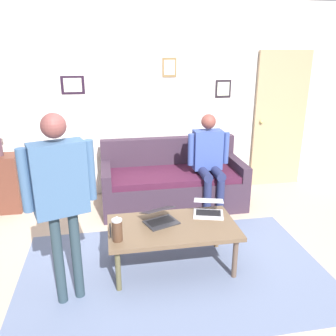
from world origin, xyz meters
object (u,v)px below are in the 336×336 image
(person_standing, at_px, (60,188))
(coffee_table, at_px, (173,230))
(french_press, at_px, (117,230))
(person_seated, at_px, (209,157))
(interior_door, at_px, (280,120))
(couch, at_px, (172,183))
(laptop_left, at_px, (160,218))
(side_shelf, at_px, (4,184))
(laptop_center, at_px, (208,209))

(person_standing, bearing_deg, coffee_table, -161.80)
(french_press, xyz_separation_m, person_seated, (-1.25, -1.41, 0.17))
(interior_door, distance_m, couch, 1.97)
(coffee_table, bearing_deg, person_standing, 18.20)
(laptop_left, distance_m, side_shelf, 2.41)
(french_press, distance_m, person_seated, 1.89)
(person_seated, bearing_deg, couch, -27.22)
(coffee_table, distance_m, laptop_center, 0.47)
(couch, distance_m, french_press, 1.85)
(laptop_center, distance_m, person_standing, 1.56)
(laptop_center, relative_size, person_standing, 0.24)
(coffee_table, xyz_separation_m, french_press, (0.53, 0.18, 0.15))
(coffee_table, bearing_deg, laptop_center, -154.75)
(laptop_center, bearing_deg, laptop_left, 10.66)
(side_shelf, relative_size, person_standing, 0.47)
(couch, xyz_separation_m, side_shelf, (2.22, -0.19, 0.08))
(french_press, bearing_deg, person_standing, 17.36)
(couch, xyz_separation_m, french_press, (0.81, 1.64, 0.25))
(interior_door, distance_m, side_shelf, 4.05)
(laptop_left, bearing_deg, person_seated, -126.01)
(laptop_center, bearing_deg, french_press, 21.73)
(couch, xyz_separation_m, laptop_center, (-0.14, 1.26, 0.19))
(interior_door, xyz_separation_m, laptop_center, (1.62, 1.77, -0.52))
(interior_door, relative_size, person_seated, 1.60)
(side_shelf, height_order, person_standing, person_standing)
(laptop_left, distance_m, person_seated, 1.42)
(interior_door, relative_size, laptop_left, 5.26)
(interior_door, distance_m, person_seated, 1.54)
(coffee_table, bearing_deg, french_press, 18.86)
(person_seated, bearing_deg, laptop_left, 53.99)
(french_press, bearing_deg, laptop_center, -158.27)
(interior_door, xyz_separation_m, couch, (1.76, 0.50, -0.72))
(laptop_center, xyz_separation_m, french_press, (0.95, 0.38, 0.06))
(person_standing, height_order, person_seated, person_standing)
(laptop_left, relative_size, laptop_center, 1.01)
(laptop_left, bearing_deg, laptop_center, -169.34)
(couch, bearing_deg, side_shelf, -4.94)
(french_press, relative_size, person_standing, 0.15)
(coffee_table, relative_size, person_standing, 0.76)
(side_shelf, bearing_deg, laptop_left, 139.86)
(laptop_center, height_order, person_seated, person_seated)
(interior_door, distance_m, person_standing, 3.77)
(laptop_left, distance_m, french_press, 0.51)
(interior_door, distance_m, laptop_center, 2.46)
(couch, relative_size, french_press, 7.99)
(coffee_table, relative_size, laptop_center, 3.21)
(couch, relative_size, laptop_left, 4.88)
(french_press, bearing_deg, laptop_left, -146.72)
(side_shelf, bearing_deg, french_press, 127.68)
(person_standing, relative_size, person_seated, 1.28)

